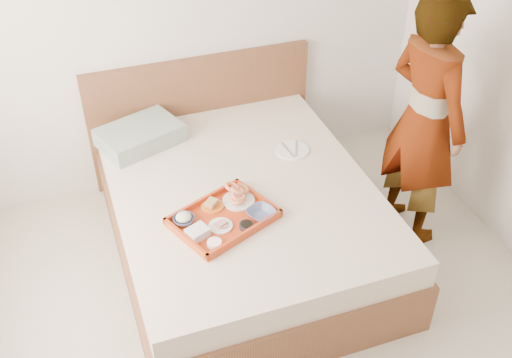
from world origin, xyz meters
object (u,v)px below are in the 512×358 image
object	(u,v)px
bed	(243,219)
tray	(223,217)
dinner_plate	(292,150)
person	(425,121)

from	to	relation	value
bed	tray	bearing A→B (deg)	-128.22
bed	dinner_plate	size ratio (longest dim) A/B	8.92
bed	person	xyz separation A→B (m)	(1.14, -0.15, 0.59)
bed	person	distance (m)	1.29
tray	dinner_plate	distance (m)	0.82
tray	person	size ratio (longest dim) A/B	0.33
tray	person	distance (m)	1.38
tray	person	bearing A→B (deg)	-17.56
bed	tray	xyz separation A→B (m)	(-0.21, -0.26, 0.29)
dinner_plate	bed	bearing A→B (deg)	-149.23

